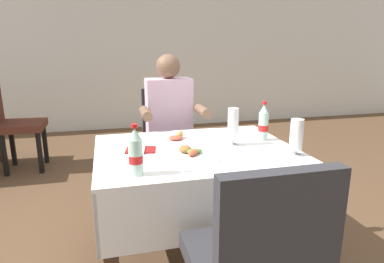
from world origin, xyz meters
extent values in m
cube|color=silver|center=(0.00, 3.78, 1.40)|extent=(11.00, 0.12, 2.79)
cube|color=white|center=(0.00, 0.10, 0.72)|extent=(1.17, 0.91, 0.02)
cube|color=white|center=(0.00, -0.35, 0.55)|extent=(1.17, 0.02, 0.32)
cube|color=white|center=(0.00, 0.55, 0.55)|extent=(1.17, 0.02, 0.32)
cube|color=white|center=(-0.57, 0.10, 0.55)|extent=(0.02, 0.91, 0.32)
cube|color=white|center=(0.58, 0.10, 0.55)|extent=(0.02, 0.91, 0.32)
cube|color=#472D1E|center=(-0.52, -0.30, 0.36)|extent=(0.07, 0.07, 0.71)
cube|color=#472D1E|center=(0.52, -0.30, 0.36)|extent=(0.07, 0.07, 0.71)
cube|color=#472D1E|center=(-0.52, 0.49, 0.36)|extent=(0.07, 0.07, 0.71)
cube|color=#472D1E|center=(0.52, 0.49, 0.36)|extent=(0.07, 0.07, 0.71)
cube|color=#2D2D33|center=(0.00, 0.85, 0.49)|extent=(0.44, 0.44, 0.08)
cube|color=#2D2D33|center=(0.00, 1.10, 0.75)|extent=(0.42, 0.06, 0.44)
cube|color=black|center=(-0.17, 0.68, 0.23)|extent=(0.04, 0.04, 0.45)
cube|color=black|center=(0.17, 0.68, 0.23)|extent=(0.04, 0.04, 0.45)
cube|color=black|center=(-0.17, 1.02, 0.23)|extent=(0.04, 0.04, 0.45)
cube|color=black|center=(0.17, 1.02, 0.23)|extent=(0.04, 0.04, 0.45)
cube|color=#2D2D33|center=(0.00, -0.66, 0.49)|extent=(0.44, 0.44, 0.08)
cube|color=#2D2D33|center=(0.00, -0.91, 0.75)|extent=(0.42, 0.06, 0.44)
cylinder|color=#282D42|center=(-0.09, 0.65, 0.23)|extent=(0.10, 0.10, 0.45)
cylinder|color=#282D42|center=(0.07, 0.65, 0.23)|extent=(0.10, 0.10, 0.45)
cube|color=#282D42|center=(-0.01, 0.81, 0.51)|extent=(0.34, 0.36, 0.12)
cube|color=silver|center=(-0.01, 0.89, 0.82)|extent=(0.36, 0.20, 0.50)
sphere|color=brown|center=(-0.01, 0.89, 1.17)|extent=(0.19, 0.19, 0.19)
cylinder|color=brown|center=(-0.23, 0.66, 0.85)|extent=(0.07, 0.26, 0.07)
cylinder|color=brown|center=(0.20, 0.66, 0.85)|extent=(0.07, 0.26, 0.07)
cube|color=white|center=(-0.05, -0.05, 0.74)|extent=(0.24, 0.24, 0.01)
ellipsoid|color=#99602D|center=(-0.08, 0.01, 0.76)|extent=(0.08, 0.09, 0.04)
ellipsoid|color=#C14C33|center=(-0.05, -0.05, 0.76)|extent=(0.09, 0.10, 0.03)
ellipsoid|color=#4C8E38|center=(-0.04, -0.02, 0.76)|extent=(0.09, 0.05, 0.03)
cube|color=white|center=(-0.03, 0.29, 0.74)|extent=(0.23, 0.23, 0.01)
ellipsoid|color=gold|center=(-0.05, 0.31, 0.77)|extent=(0.07, 0.08, 0.05)
ellipsoid|color=#C14C33|center=(-0.08, 0.27, 0.76)|extent=(0.10, 0.09, 0.03)
cylinder|color=white|center=(0.51, -0.15, 0.73)|extent=(0.07, 0.07, 0.01)
cylinder|color=white|center=(0.51, -0.15, 0.75)|extent=(0.02, 0.02, 0.03)
cylinder|color=white|center=(0.51, -0.15, 0.85)|extent=(0.07, 0.07, 0.17)
cylinder|color=black|center=(0.51, -0.15, 0.81)|extent=(0.07, 0.07, 0.09)
cylinder|color=white|center=(0.24, 0.11, 0.73)|extent=(0.07, 0.07, 0.01)
cylinder|color=white|center=(0.24, 0.11, 0.75)|extent=(0.02, 0.02, 0.03)
cylinder|color=white|center=(0.24, 0.11, 0.86)|extent=(0.07, 0.07, 0.19)
cylinder|color=gold|center=(0.24, 0.11, 0.82)|extent=(0.06, 0.06, 0.11)
cylinder|color=silver|center=(-0.38, -0.23, 0.82)|extent=(0.07, 0.07, 0.17)
cylinder|color=red|center=(-0.38, -0.23, 0.81)|extent=(0.07, 0.07, 0.04)
cone|color=silver|center=(-0.38, -0.23, 0.93)|extent=(0.06, 0.06, 0.05)
cylinder|color=red|center=(-0.38, -0.23, 0.97)|extent=(0.03, 0.03, 0.02)
cylinder|color=silver|center=(0.47, 0.17, 0.82)|extent=(0.06, 0.06, 0.18)
cylinder|color=red|center=(0.47, 0.17, 0.81)|extent=(0.06, 0.06, 0.04)
cone|color=silver|center=(0.47, 0.17, 0.94)|extent=(0.06, 0.06, 0.05)
cylinder|color=red|center=(0.47, 0.17, 0.97)|extent=(0.03, 0.03, 0.02)
cube|color=maroon|center=(-0.32, 0.14, 0.74)|extent=(0.19, 0.16, 0.01)
cube|color=silver|center=(-0.34, 0.15, 0.74)|extent=(0.05, 0.19, 0.01)
cube|color=silver|center=(-0.30, 0.14, 0.74)|extent=(0.05, 0.19, 0.01)
cube|color=#4C2319|center=(-1.38, 2.09, 0.49)|extent=(0.44, 0.44, 0.08)
cube|color=black|center=(-1.21, 1.92, 0.23)|extent=(0.04, 0.04, 0.45)
cube|color=black|center=(-1.21, 2.26, 0.23)|extent=(0.04, 0.04, 0.45)
cube|color=black|center=(-1.55, 1.92, 0.23)|extent=(0.04, 0.04, 0.45)
cube|color=black|center=(-1.55, 2.26, 0.23)|extent=(0.04, 0.04, 0.45)
camera|label=1|loc=(-0.49, -1.74, 1.33)|focal=31.42mm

